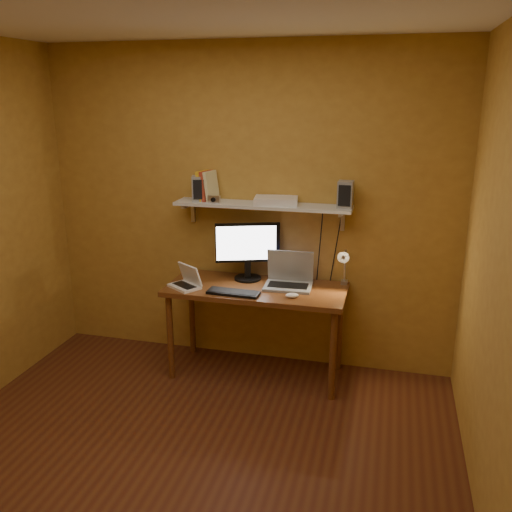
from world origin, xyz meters
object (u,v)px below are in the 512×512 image
(wall_shelf, at_px, (262,206))
(router, at_px, (276,201))
(speaker_left, at_px, (199,188))
(speaker_right, at_px, (345,194))
(laptop, at_px, (289,277))
(mouse, at_px, (292,295))
(desk, at_px, (256,297))
(shelf_camera, at_px, (214,199))
(monitor, at_px, (248,248))
(keyboard, at_px, (233,293))
(netbook, at_px, (187,281))
(desk_lamp, at_px, (344,263))

(wall_shelf, relative_size, router, 4.20)
(speaker_left, xyz_separation_m, speaker_right, (1.16, 0.01, 0.00))
(laptop, distance_m, mouse, 0.27)
(wall_shelf, bearing_deg, router, 4.92)
(desk, xyz_separation_m, shelf_camera, (-0.37, 0.12, 0.74))
(desk, height_order, wall_shelf, wall_shelf)
(shelf_camera, bearing_deg, monitor, 9.18)
(monitor, relative_size, laptop, 1.33)
(keyboard, xyz_separation_m, mouse, (0.44, 0.03, 0.01))
(wall_shelf, distance_m, router, 0.12)
(monitor, distance_m, mouse, 0.59)
(desk, relative_size, shelf_camera, 13.98)
(keyboard, bearing_deg, mouse, 6.72)
(speaker_left, bearing_deg, netbook, -108.41)
(desk, distance_m, monitor, 0.40)
(laptop, relative_size, mouse, 3.82)
(wall_shelf, distance_m, speaker_right, 0.65)
(shelf_camera, bearing_deg, mouse, -22.38)
(speaker_left, bearing_deg, monitor, -20.17)
(netbook, distance_m, shelf_camera, 0.67)
(mouse, bearing_deg, laptop, 91.36)
(monitor, height_order, desk_lamp, monitor)
(speaker_right, bearing_deg, monitor, -175.63)
(laptop, height_order, netbook, laptop)
(shelf_camera, bearing_deg, keyboard, -52.28)
(laptop, relative_size, desk_lamp, 1.00)
(monitor, bearing_deg, desk_lamp, -22.16)
(mouse, bearing_deg, speaker_right, 32.92)
(speaker_right, bearing_deg, laptop, -163.48)
(netbook, relative_size, router, 0.89)
(desk_lamp, xyz_separation_m, router, (-0.55, 0.08, 0.44))
(keyboard, bearing_deg, desk_lamp, 24.49)
(desk_lamp, bearing_deg, desk, -169.19)
(monitor, relative_size, router, 1.49)
(desk_lamp, bearing_deg, monitor, 177.07)
(monitor, height_order, router, router)
(monitor, bearing_deg, speaker_right, -16.94)
(mouse, height_order, shelf_camera, shelf_camera)
(laptop, height_order, speaker_left, speaker_left)
(monitor, relative_size, netbook, 1.68)
(wall_shelf, distance_m, netbook, 0.83)
(laptop, height_order, mouse, laptop)
(router, bearing_deg, desk_lamp, -7.96)
(desk, distance_m, router, 0.77)
(monitor, relative_size, mouse, 5.08)
(netbook, xyz_separation_m, speaker_left, (0.01, 0.32, 0.67))
(desk, distance_m, speaker_right, 1.05)
(laptop, distance_m, netbook, 0.80)
(desk, bearing_deg, speaker_right, 17.01)
(wall_shelf, xyz_separation_m, keyboard, (-0.13, -0.39, -0.60))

